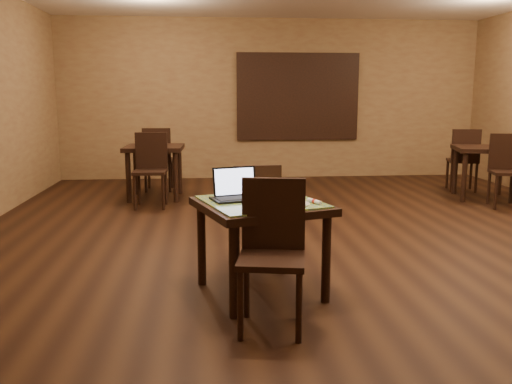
{
  "coord_description": "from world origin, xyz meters",
  "views": [
    {
      "loc": [
        -1.25,
        -5.41,
        1.59
      ],
      "look_at": [
        -0.88,
        -1.31,
        0.85
      ],
      "focal_mm": 38.0,
      "sensor_mm": 36.0,
      "label": 1
    }
  ],
  "objects": [
    {
      "name": "ground",
      "position": [
        0.0,
        0.0,
        0.0
      ],
      "size": [
        10.0,
        10.0,
        0.0
      ],
      "primitive_type": "plane",
      "color": "black",
      "rests_on": "ground"
    },
    {
      "name": "wall_back",
      "position": [
        0.0,
        5.0,
        1.5
      ],
      "size": [
        8.0,
        0.02,
        3.0
      ],
      "primitive_type": "cube",
      "color": "olive",
      "rests_on": "ground"
    },
    {
      "name": "mural",
      "position": [
        0.5,
        4.96,
        1.55
      ],
      "size": [
        2.34,
        0.05,
        1.64
      ],
      "color": "#245385",
      "rests_on": "wall_back"
    },
    {
      "name": "tiled_table",
      "position": [
        -0.83,
        -1.23,
        0.66
      ],
      "size": [
        1.16,
        1.16,
        0.76
      ],
      "rotation": [
        0.0,
        0.0,
        0.31
      ],
      "color": "black",
      "rests_on": "ground"
    },
    {
      "name": "chair_main_near",
      "position": [
        -0.81,
        -1.84,
        0.58
      ],
      "size": [
        0.52,
        0.52,
        1.02
      ],
      "rotation": [
        0.0,
        0.0,
        -0.18
      ],
      "color": "black",
      "rests_on": "ground"
    },
    {
      "name": "chair_main_far",
      "position": [
        -0.82,
        -0.62,
        0.55
      ],
      "size": [
        0.47,
        0.47,
        0.98
      ],
      "rotation": [
        0.0,
        0.0,
        3.25
      ],
      "color": "black",
      "rests_on": "ground"
    },
    {
      "name": "laptop",
      "position": [
        -1.03,
        -1.12,
        0.83
      ],
      "size": [
        0.43,
        0.38,
        0.25
      ],
      "rotation": [
        0.0,
        0.0,
        0.3
      ],
      "color": "black",
      "rests_on": "tiled_table"
    },
    {
      "name": "plate",
      "position": [
        -0.61,
        -1.41,
        0.77
      ],
      "size": [
        0.27,
        0.27,
        0.01
      ],
      "primitive_type": "cylinder",
      "color": "white",
      "rests_on": "tiled_table"
    },
    {
      "name": "pizza_slice",
      "position": [
        -0.61,
        -1.41,
        0.79
      ],
      "size": [
        0.25,
        0.25,
        0.02
      ],
      "primitive_type": null,
      "rotation": [
        0.0,
        0.0,
        0.63
      ],
      "color": "#FBE5A7",
      "rests_on": "plate"
    },
    {
      "name": "pizza_pan",
      "position": [
        -0.71,
        -0.99,
        0.77
      ],
      "size": [
        0.35,
        0.35,
        0.01
      ],
      "primitive_type": "cylinder",
      "color": "silver",
      "rests_on": "tiled_table"
    },
    {
      "name": "pizza_whole",
      "position": [
        -0.71,
        -0.99,
        0.78
      ],
      "size": [
        0.31,
        0.31,
        0.02
      ],
      "color": "#FBE5A7",
      "rests_on": "pizza_pan"
    },
    {
      "name": "spatula",
      "position": [
        -0.69,
        -1.01,
        0.79
      ],
      "size": [
        0.18,
        0.27,
        0.01
      ],
      "primitive_type": "cube",
      "rotation": [
        0.0,
        0.0,
        0.31
      ],
      "color": "silver",
      "rests_on": "pizza_whole"
    },
    {
      "name": "napkin_roll",
      "position": [
        -0.43,
        -1.37,
        0.78
      ],
      "size": [
        0.1,
        0.15,
        0.04
      ],
      "rotation": [
        0.0,
        0.0,
        0.45
      ],
      "color": "white",
      "rests_on": "tiled_table"
    },
    {
      "name": "other_table_a",
      "position": [
        3.0,
        2.52,
        0.67
      ],
      "size": [
        1.04,
        1.04,
        0.8
      ],
      "rotation": [
        0.0,
        0.0,
        -0.25
      ],
      "color": "black",
      "rests_on": "ground"
    },
    {
      "name": "other_table_a_chair_near",
      "position": [
        3.02,
        1.92,
        0.59
      ],
      "size": [
        0.55,
        0.55,
        1.04
      ],
      "rotation": [
        0.0,
        0.0,
        -0.25
      ],
      "color": "black",
      "rests_on": "ground"
    },
    {
      "name": "other_table_a_chair_far",
      "position": [
        2.98,
        3.13,
        0.59
      ],
      "size": [
        0.55,
        0.55,
        1.04
      ],
      "rotation": [
        0.0,
        0.0,
        2.89
      ],
      "color": "black",
      "rests_on": "ground"
    },
    {
      "name": "other_table_b",
      "position": [
        -2.06,
        3.0,
        0.68
      ],
      "size": [
        0.9,
        0.9,
        0.82
      ],
      "rotation": [
        0.0,
        0.0,
        -0.03
      ],
      "color": "black",
      "rests_on": "ground"
    },
    {
      "name": "other_table_b_chair_near",
      "position": [
        -2.05,
        2.39,
        0.6
      ],
      "size": [
        0.47,
        0.47,
        1.06
      ],
      "rotation": [
        0.0,
        0.0,
        -0.03
      ],
      "color": "black",
      "rests_on": "ground"
    },
    {
      "name": "other_table_b_chair_far",
      "position": [
        -2.06,
        3.62,
        0.6
      ],
      "size": [
        0.47,
        0.47,
        1.06
      ],
      "rotation": [
        0.0,
        0.0,
        3.11
      ],
      "color": "black",
      "rests_on": "ground"
    }
  ]
}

